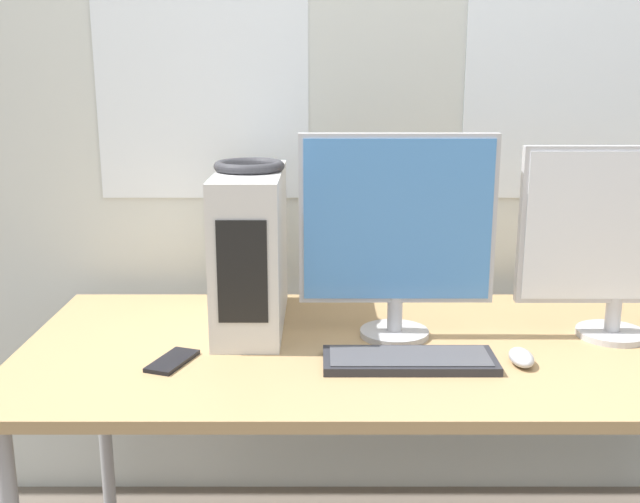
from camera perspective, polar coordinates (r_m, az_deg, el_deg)
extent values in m
cube|color=silver|center=(2.32, 4.86, 12.81)|extent=(8.00, 0.06, 2.70)
cube|color=white|center=(2.31, -9.37, 18.03)|extent=(0.63, 0.01, 1.13)
cube|color=white|center=(2.41, 18.85, 17.34)|extent=(0.63, 0.01, 1.13)
cube|color=tan|center=(1.90, 5.88, -7.42)|extent=(1.88, 0.84, 0.03)
cylinder|color=#99999E|center=(2.44, -16.29, -12.12)|extent=(0.04, 0.04, 0.69)
cube|color=silver|center=(1.99, -5.42, 0.21)|extent=(0.17, 0.46, 0.41)
cube|color=black|center=(1.76, -6.10, -1.59)|extent=(0.12, 0.00, 0.25)
torus|color=#333338|center=(1.95, -5.57, 6.51)|extent=(0.18, 0.18, 0.03)
cylinder|color=#B7B7BC|center=(1.95, 5.54, -6.19)|extent=(0.18, 0.18, 0.02)
cylinder|color=#B7B7BC|center=(1.93, 5.58, -4.70)|extent=(0.04, 0.04, 0.09)
cube|color=#B7B7BC|center=(1.87, 5.75, 2.46)|extent=(0.49, 0.03, 0.43)
cube|color=#4C8CD8|center=(1.85, 5.80, 2.37)|extent=(0.46, 0.00, 0.40)
cylinder|color=#B7B7BC|center=(2.08, 21.16, -5.82)|extent=(0.18, 0.18, 0.02)
cylinder|color=#B7B7BC|center=(2.06, 21.29, -4.42)|extent=(0.04, 0.04, 0.09)
cube|color=#B7B7BC|center=(2.00, 21.86, 1.87)|extent=(0.51, 0.03, 0.40)
cube|color=white|center=(1.99, 22.03, 1.77)|extent=(0.49, 0.00, 0.37)
cube|color=#28282D|center=(1.77, 6.68, -8.25)|extent=(0.40, 0.15, 0.02)
cube|color=#47474C|center=(1.77, 6.69, -7.90)|extent=(0.37, 0.13, 0.00)
ellipsoid|color=#B2B2B7|center=(1.82, 14.94, -7.78)|extent=(0.05, 0.10, 0.03)
cube|color=black|center=(1.80, -11.33, -8.19)|extent=(0.11, 0.16, 0.01)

